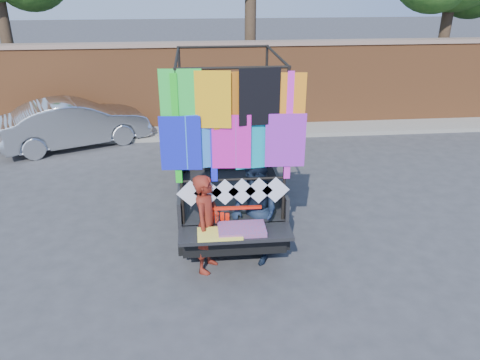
{
  "coord_description": "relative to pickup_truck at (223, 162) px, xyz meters",
  "views": [
    {
      "loc": [
        -0.84,
        -7.22,
        4.48
      ],
      "look_at": [
        -0.16,
        -0.26,
        1.37
      ],
      "focal_mm": 35.0,
      "sensor_mm": 36.0,
      "label": 1
    }
  ],
  "objects": [
    {
      "name": "pickup_truck",
      "position": [
        0.0,
        0.0,
        0.0
      ],
      "size": [
        2.07,
        5.21,
        3.28
      ],
      "color": "black",
      "rests_on": "ground"
    },
    {
      "name": "ground",
      "position": [
        0.3,
        -1.91,
        -0.83
      ],
      "size": [
        90.0,
        90.0,
        0.0
      ],
      "primitive_type": "plane",
      "color": "#38383A",
      "rests_on": "ground"
    },
    {
      "name": "man",
      "position": [
        0.36,
        -2.43,
        0.09
      ],
      "size": [
        1.04,
        1.12,
        1.84
      ],
      "primitive_type": "imported",
      "rotation": [
        0.0,
        0.0,
        -1.07
      ],
      "color": "#162237",
      "rests_on": "ground"
    },
    {
      "name": "brick_wall",
      "position": [
        0.3,
        5.09,
        0.5
      ],
      "size": [
        30.0,
        0.45,
        2.61
      ],
      "color": "#98552C",
      "rests_on": "ground"
    },
    {
      "name": "sedan",
      "position": [
        -3.89,
        3.75,
        -0.18
      ],
      "size": [
        4.2,
        2.86,
        1.31
      ],
      "primitive_type": "imported",
      "rotation": [
        0.0,
        0.0,
        1.98
      ],
      "color": "silver",
      "rests_on": "ground"
    },
    {
      "name": "streamer_bundle",
      "position": [
        -0.15,
        -2.54,
        0.02
      ],
      "size": [
        0.98,
        0.07,
        0.67
      ],
      "color": "#FB220D",
      "rests_on": "ground"
    },
    {
      "name": "woman",
      "position": [
        -0.44,
        -2.63,
        0.0
      ],
      "size": [
        0.61,
        0.72,
        1.67
      ],
      "primitive_type": "imported",
      "rotation": [
        0.0,
        0.0,
        1.17
      ],
      "color": "maroon",
      "rests_on": "ground"
    },
    {
      "name": "curb",
      "position": [
        0.3,
        4.39,
        -0.77
      ],
      "size": [
        30.0,
        1.2,
        0.12
      ],
      "primitive_type": "cube",
      "color": "gray",
      "rests_on": "ground"
    }
  ]
}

